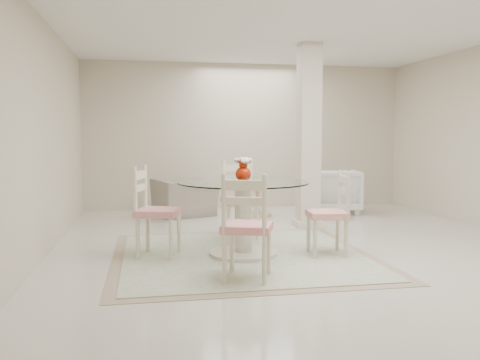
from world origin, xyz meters
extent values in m
plane|color=beige|center=(0.00, 0.00, 0.00)|extent=(7.00, 7.00, 0.00)
cube|color=beige|center=(0.00, 3.50, 1.35)|extent=(6.00, 0.02, 2.70)
cube|color=beige|center=(-3.00, 0.00, 1.35)|extent=(0.02, 7.00, 2.70)
cube|color=white|center=(0.00, 0.00, 2.70)|extent=(6.00, 7.00, 0.02)
cube|color=beige|center=(0.50, 1.30, 1.35)|extent=(0.30, 0.30, 2.70)
cube|color=tan|center=(-0.80, -0.36, 0.00)|extent=(2.91, 2.91, 0.01)
cube|color=beige|center=(-0.80, -0.36, 0.01)|extent=(2.66, 2.66, 0.01)
cylinder|color=beige|center=(-0.80, -0.36, 0.03)|extent=(0.77, 0.77, 0.06)
cylinder|color=beige|center=(-0.80, -0.36, 0.44)|extent=(0.19, 0.19, 0.79)
cylinder|color=beige|center=(-0.80, -0.36, 0.82)|extent=(0.32, 0.32, 0.03)
cylinder|color=white|center=(-0.80, -0.36, 0.84)|extent=(1.47, 1.47, 0.01)
ellipsoid|color=#AD1F05|center=(-0.80, -0.36, 0.93)|extent=(0.18, 0.18, 0.17)
cylinder|color=#AD1F05|center=(-0.80, -0.36, 1.04)|extent=(0.09, 0.09, 0.05)
cylinder|color=#AD1F05|center=(-0.80, -0.36, 1.07)|extent=(0.15, 0.15, 0.02)
ellipsoid|color=silver|center=(-0.80, -0.36, 1.10)|extent=(0.10, 0.10, 0.05)
ellipsoid|color=silver|center=(-0.75, -0.34, 1.08)|extent=(0.10, 0.10, 0.05)
ellipsoid|color=silver|center=(-0.85, -0.33, 1.09)|extent=(0.10, 0.10, 0.05)
ellipsoid|color=silver|center=(-0.79, -0.41, 1.08)|extent=(0.10, 0.10, 0.05)
ellipsoid|color=silver|center=(-0.76, -0.39, 1.09)|extent=(0.10, 0.10, 0.05)
cylinder|color=beige|center=(-0.01, -0.31, 0.22)|extent=(0.04, 0.04, 0.44)
cylinder|color=beige|center=(-0.05, -0.65, 0.22)|extent=(0.04, 0.04, 0.44)
cylinder|color=beige|center=(0.33, -0.34, 0.22)|extent=(0.04, 0.04, 0.44)
cylinder|color=beige|center=(0.29, -0.69, 0.22)|extent=(0.04, 0.04, 0.44)
cube|color=#B21F13|center=(0.14, -0.50, 0.48)|extent=(0.46, 0.46, 0.07)
cube|color=beige|center=(0.33, -0.52, 0.80)|extent=(0.08, 0.39, 0.52)
cylinder|color=#F2ECC7|center=(-0.84, 0.39, 0.24)|extent=(0.05, 0.05, 0.48)
cylinder|color=#F2ECC7|center=(-0.47, 0.40, 0.24)|extent=(0.05, 0.05, 0.48)
cylinder|color=#F2ECC7|center=(-0.85, 0.77, 0.24)|extent=(0.05, 0.05, 0.48)
cylinder|color=#F2ECC7|center=(-0.48, 0.77, 0.24)|extent=(0.05, 0.05, 0.48)
cube|color=#B1121C|center=(-0.66, 0.58, 0.51)|extent=(0.46, 0.46, 0.07)
cube|color=#F2ECC7|center=(-0.66, 0.79, 0.86)|extent=(0.41, 0.05, 0.56)
cylinder|color=beige|center=(-1.62, -0.45, 0.24)|extent=(0.05, 0.05, 0.47)
cylinder|color=beige|center=(-1.51, -0.10, 0.24)|extent=(0.05, 0.05, 0.47)
cylinder|color=beige|center=(-1.97, -0.34, 0.24)|extent=(0.05, 0.05, 0.47)
cylinder|color=beige|center=(-1.86, 0.01, 0.24)|extent=(0.05, 0.05, 0.47)
cube|color=red|center=(-1.74, -0.22, 0.51)|extent=(0.57, 0.57, 0.07)
cube|color=beige|center=(-1.94, -0.16, 0.85)|extent=(0.16, 0.41, 0.56)
cylinder|color=#ECE4C2|center=(-0.70, -1.19, 0.24)|extent=(0.04, 0.04, 0.47)
cylinder|color=#ECE4C2|center=(-1.05, -1.06, 0.24)|extent=(0.04, 0.04, 0.47)
cylinder|color=#ECE4C2|center=(-0.83, -1.53, 0.24)|extent=(0.04, 0.04, 0.47)
cylinder|color=#ECE4C2|center=(-1.17, -1.41, 0.24)|extent=(0.04, 0.04, 0.47)
cube|color=red|center=(-0.94, -1.30, 0.51)|extent=(0.58, 0.58, 0.07)
cube|color=#ECE4C2|center=(-1.01, -1.49, 0.85)|extent=(0.40, 0.18, 0.55)
imported|color=gray|center=(-1.22, 2.68, 0.31)|extent=(1.20, 1.13, 0.63)
imported|color=silver|center=(1.42, 2.58, 0.38)|extent=(0.96, 0.98, 0.77)
cylinder|color=#DAAD86|center=(-0.02, 2.46, 0.02)|extent=(0.48, 0.48, 0.04)
cylinder|color=#DAAD86|center=(-0.02, 2.46, 0.26)|extent=(0.07, 0.07, 0.46)
cylinder|color=#DAAD86|center=(-0.02, 2.46, 0.51)|extent=(0.50, 0.50, 0.03)
camera|label=1|loc=(-1.86, -5.91, 1.36)|focal=38.00mm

